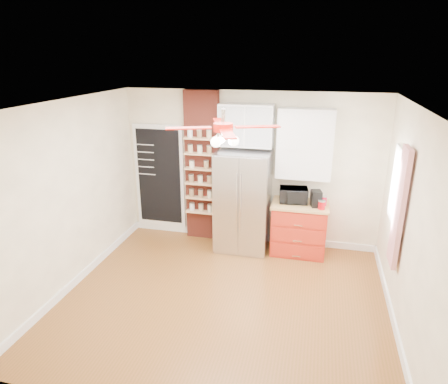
% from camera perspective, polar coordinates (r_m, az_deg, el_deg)
% --- Properties ---
extents(floor, '(4.50, 4.50, 0.00)m').
position_cam_1_polar(floor, '(5.82, -0.08, -15.06)').
color(floor, brown).
rests_on(floor, ground).
extents(ceiling, '(4.50, 4.50, 0.00)m').
position_cam_1_polar(ceiling, '(4.84, -0.10, 12.38)').
color(ceiling, white).
rests_on(ceiling, wall_back).
extents(wall_back, '(4.50, 0.02, 2.70)m').
position_cam_1_polar(wall_back, '(7.04, 3.75, 3.29)').
color(wall_back, '#FFF4CD').
rests_on(wall_back, floor).
extents(wall_front, '(4.50, 0.02, 2.70)m').
position_cam_1_polar(wall_front, '(3.48, -8.11, -14.60)').
color(wall_front, '#FFF4CD').
rests_on(wall_front, floor).
extents(wall_left, '(0.02, 4.00, 2.70)m').
position_cam_1_polar(wall_left, '(6.08, -21.17, -0.60)').
color(wall_left, '#FFF4CD').
rests_on(wall_left, floor).
extents(wall_right, '(0.02, 4.00, 2.70)m').
position_cam_1_polar(wall_right, '(5.18, 24.99, -4.55)').
color(wall_right, '#FFF4CD').
rests_on(wall_right, floor).
extents(chalkboard, '(0.95, 0.05, 1.95)m').
position_cam_1_polar(chalkboard, '(7.54, -9.18, 2.19)').
color(chalkboard, white).
rests_on(chalkboard, wall_back).
extents(brick_pillar, '(0.60, 0.16, 2.70)m').
position_cam_1_polar(brick_pillar, '(7.15, -3.10, 3.56)').
color(brick_pillar, maroon).
rests_on(brick_pillar, floor).
extents(fridge, '(0.90, 0.70, 1.75)m').
position_cam_1_polar(fridge, '(6.85, 2.72, -1.33)').
color(fridge, silver).
rests_on(fridge, floor).
extents(upper_glass_cabinet, '(0.90, 0.35, 0.70)m').
position_cam_1_polar(upper_glass_cabinet, '(6.70, 3.21, 9.51)').
color(upper_glass_cabinet, white).
rests_on(upper_glass_cabinet, wall_back).
extents(red_cabinet, '(0.94, 0.64, 0.90)m').
position_cam_1_polar(red_cabinet, '(6.96, 10.64, -5.09)').
color(red_cabinet, '#B02715').
rests_on(red_cabinet, floor).
extents(upper_shelf_unit, '(0.90, 0.30, 1.15)m').
position_cam_1_polar(upper_shelf_unit, '(6.67, 11.48, 6.72)').
color(upper_shelf_unit, white).
rests_on(upper_shelf_unit, wall_back).
extents(window, '(0.04, 0.75, 1.05)m').
position_cam_1_polar(window, '(5.94, 23.54, 0.66)').
color(window, white).
rests_on(window, wall_right).
extents(curtain, '(0.06, 0.40, 1.55)m').
position_cam_1_polar(curtain, '(5.45, 23.77, -2.09)').
color(curtain, '#B7182B').
rests_on(curtain, wall_right).
extents(ceiling_fan, '(1.40, 1.40, 0.44)m').
position_cam_1_polar(ceiling_fan, '(4.88, -0.10, 9.16)').
color(ceiling_fan, silver).
rests_on(ceiling_fan, ceiling).
extents(toaster_oven, '(0.50, 0.37, 0.26)m').
position_cam_1_polar(toaster_oven, '(6.78, 9.88, -0.44)').
color(toaster_oven, black).
rests_on(toaster_oven, red_cabinet).
extents(coffee_maker, '(0.20, 0.24, 0.27)m').
position_cam_1_polar(coffee_maker, '(6.68, 13.02, -0.92)').
color(coffee_maker, black).
rests_on(coffee_maker, red_cabinet).
extents(canister_left, '(0.14, 0.14, 0.13)m').
position_cam_1_polar(canister_left, '(6.60, 13.77, -1.85)').
color(canister_left, '#AC0910').
rests_on(canister_left, red_cabinet).
extents(canister_right, '(0.10, 0.10, 0.15)m').
position_cam_1_polar(canister_right, '(6.76, 14.04, -1.26)').
color(canister_right, '#BC0A2B').
rests_on(canister_right, red_cabinet).
extents(pantry_jar_oats, '(0.11, 0.11, 0.12)m').
position_cam_1_polar(pantry_jar_oats, '(7.02, -4.62, 3.94)').
color(pantry_jar_oats, beige).
rests_on(pantry_jar_oats, brick_pillar).
extents(pantry_jar_beans, '(0.11, 0.11, 0.13)m').
position_cam_1_polar(pantry_jar_beans, '(6.95, -2.54, 3.88)').
color(pantry_jar_beans, olive).
rests_on(pantry_jar_beans, brick_pillar).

